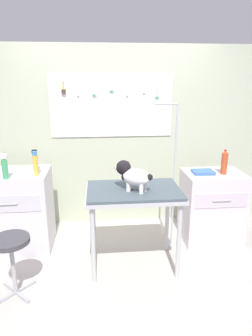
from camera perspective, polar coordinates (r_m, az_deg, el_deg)
The scene contains 13 objects.
ground at distance 3.23m, azimuth -0.86°, elevation -19.87°, with size 4.40×4.00×0.04m, color #B6ACA4.
rear_wall_panel at distance 3.95m, azimuth -2.44°, elevation 5.81°, with size 4.00×0.11×2.30m.
grooming_table at distance 3.02m, azimuth 1.45°, elevation -5.63°, with size 0.94×0.62×0.85m.
grooming_arm at distance 3.41m, azimuth 8.86°, elevation -2.95°, with size 0.30×0.11×1.66m.
dog at distance 2.90m, azimuth 1.24°, elevation -1.36°, with size 0.38×0.31×0.29m.
counter_left at distance 3.70m, azimuth -20.19°, elevation -7.52°, with size 0.80×0.58×0.91m.
cabinet_right at distance 3.81m, azimuth 15.79°, elevation -6.95°, with size 0.68×0.54×0.84m.
stool at distance 2.93m, azimuth -20.83°, elevation -14.04°, with size 0.33×0.33×0.57m.
spray_bottle_short at distance 3.31m, azimuth -21.83°, elevation -0.01°, with size 0.06×0.06×0.26m.
pump_bottle_white at distance 3.32m, azimuth -16.64°, elevation 0.56°, with size 0.05×0.05×0.26m.
conditioner_bottle at distance 3.48m, azimuth -16.72°, elevation 1.12°, with size 0.06×0.06×0.24m.
soda_bottle at distance 3.62m, azimuth 18.01°, elevation 0.96°, with size 0.07×0.07×0.29m.
supply_tray at distance 3.60m, azimuth 14.29°, elevation -0.74°, with size 0.24×0.18×0.04m.
Camera 1 is at (-0.20, -2.59, 1.91)m, focal length 32.38 mm.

